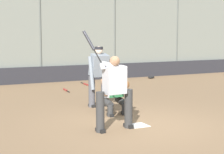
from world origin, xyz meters
The scene contains 11 objects.
ground_plane centered at (0.00, 0.00, 0.00)m, with size 160.00×160.00×0.00m, color #846647.
home_plate_marker centered at (0.00, 0.00, 0.01)m, with size 0.43×0.43×0.01m, color white.
backstop_fence centered at (0.00, -8.55, 2.17)m, with size 21.55×0.08×4.15m.
padding_wall centered at (0.00, -8.45, 0.35)m, with size 21.04×0.18×0.70m, color #28282D.
bleachers_beyond centered at (-1.07, -11.41, 0.59)m, with size 15.03×3.05×1.80m.
batter_at_plate centered at (0.68, 0.10, 0.90)m, with size 1.09×0.58×2.21m.
catcher_behind_plate centered at (-0.04, -1.32, 0.63)m, with size 0.64×0.74×1.21m.
umpire_home centered at (-0.09, -2.49, 0.95)m, with size 0.72×0.47×1.77m.
spare_bat_near_backstop centered at (-1.43, -6.98, 0.03)m, with size 0.08×0.84×0.07m.
spare_bat_by_padding centered at (-0.17, -5.76, 0.03)m, with size 0.12×0.80×0.07m.
fielding_glove_on_dirt centered at (-5.06, -7.65, 0.06)m, with size 0.34×0.26×0.12m.
Camera 1 is at (4.26, 7.44, 2.16)m, focal length 60.00 mm.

